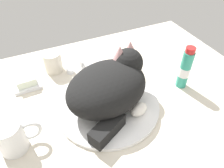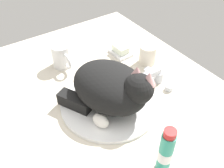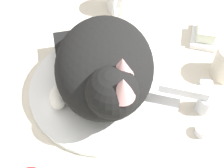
# 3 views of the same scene
# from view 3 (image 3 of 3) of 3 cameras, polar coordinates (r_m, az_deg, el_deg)

# --- Properties ---
(ground_plane) EXTENTS (1.10, 0.83, 0.03)m
(ground_plane) POSITION_cam_3_polar(r_m,az_deg,el_deg) (0.66, -1.31, -1.63)
(ground_plane) COLOR beige
(sink_basin) EXTENTS (0.33, 0.33, 0.01)m
(sink_basin) POSITION_cam_3_polar(r_m,az_deg,el_deg) (0.65, -1.34, -0.53)
(sink_basin) COLOR white
(sink_basin) RESTS_ON ground_plane
(faucet) EXTENTS (0.15, 0.12, 0.06)m
(faucet) POSITION_cam_3_polar(r_m,az_deg,el_deg) (0.63, 16.19, -2.93)
(faucet) COLOR silver
(faucet) RESTS_ON ground_plane
(cat) EXTENTS (0.30, 0.28, 0.16)m
(cat) POSITION_cam_3_polar(r_m,az_deg,el_deg) (0.58, -1.57, 3.18)
(cat) COLOR black
(cat) RESTS_ON sink_basin
(soap_dish) EXTENTS (0.09, 0.06, 0.01)m
(soap_dish) POSITION_cam_3_polar(r_m,az_deg,el_deg) (0.79, 17.28, 8.67)
(soap_dish) COLOR white
(soap_dish) RESTS_ON ground_plane
(soap_bar) EXTENTS (0.07, 0.05, 0.03)m
(soap_bar) POSITION_cam_3_polar(r_m,az_deg,el_deg) (0.78, 17.62, 9.73)
(soap_bar) COLOR silver
(soap_bar) RESTS_ON soap_dish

